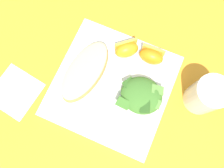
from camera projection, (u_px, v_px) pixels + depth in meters
The scene contains 8 objects.
ground at pixel (112, 87), 0.59m from camera, with size 3.00×3.00×0.00m, color orange.
white_plate at pixel (112, 86), 0.59m from camera, with size 0.28×0.28×0.02m, color white.
cheesy_pizza_bread at pixel (85, 72), 0.57m from camera, with size 0.10×0.18×0.04m.
green_salad_pile at pixel (141, 97), 0.55m from camera, with size 0.10×0.09×0.05m.
orange_wedge_front at pixel (151, 56), 0.58m from camera, with size 0.06×0.04×0.04m.
orange_wedge_middle at pixel (128, 50), 0.58m from camera, with size 0.07×0.07×0.04m.
paper_napkin at pixel (15, 92), 0.59m from camera, with size 0.11×0.11×0.00m, color white.
drinking_clear_cup at pixel (206, 95), 0.54m from camera, with size 0.08×0.08×0.10m, color silver.
Camera 1 is at (-0.06, 0.13, 0.58)m, focal length 37.53 mm.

